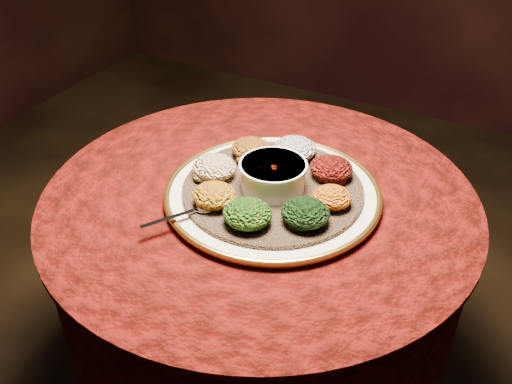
% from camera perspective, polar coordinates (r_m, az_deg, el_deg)
% --- Properties ---
extents(table, '(0.96, 0.96, 0.73)m').
position_cam_1_polar(table, '(1.37, 0.31, -6.35)').
color(table, black).
rests_on(table, ground).
extents(platter, '(0.47, 0.47, 0.02)m').
position_cam_1_polar(platter, '(1.23, 1.67, -0.14)').
color(platter, white).
rests_on(platter, table).
extents(injera, '(0.48, 0.48, 0.01)m').
position_cam_1_polar(injera, '(1.23, 1.68, 0.27)').
color(injera, brown).
rests_on(injera, platter).
extents(stew_bowl, '(0.14, 0.14, 0.06)m').
position_cam_1_polar(stew_bowl, '(1.21, 1.71, 1.83)').
color(stew_bowl, white).
rests_on(stew_bowl, injera).
extents(spoon, '(0.10, 0.13, 0.01)m').
position_cam_1_polar(spoon, '(1.16, -5.84, -1.70)').
color(spoon, silver).
rests_on(spoon, injera).
extents(portion_ayib, '(0.10, 0.09, 0.05)m').
position_cam_1_polar(portion_ayib, '(1.32, 3.93, 4.37)').
color(portion_ayib, beige).
rests_on(portion_ayib, injera).
extents(portion_kitfo, '(0.10, 0.09, 0.05)m').
position_cam_1_polar(portion_kitfo, '(1.26, 7.54, 2.38)').
color(portion_kitfo, black).
rests_on(portion_kitfo, injera).
extents(portion_tikil, '(0.08, 0.08, 0.04)m').
position_cam_1_polar(portion_tikil, '(1.17, 7.62, -0.50)').
color(portion_tikil, '#A9660E').
rests_on(portion_tikil, injera).
extents(portion_gomen, '(0.10, 0.09, 0.05)m').
position_cam_1_polar(portion_gomen, '(1.12, 4.95, -2.07)').
color(portion_gomen, black).
rests_on(portion_gomen, injera).
extents(portion_mixveg, '(0.10, 0.09, 0.05)m').
position_cam_1_polar(portion_mixveg, '(1.11, -0.85, -2.18)').
color(portion_mixveg, '#9C360A').
rests_on(portion_mixveg, injera).
extents(portion_kik, '(0.09, 0.09, 0.04)m').
position_cam_1_polar(portion_kik, '(1.17, -4.18, -0.33)').
color(portion_kik, '#C06810').
rests_on(portion_kik, injera).
extents(portion_timatim, '(0.10, 0.09, 0.05)m').
position_cam_1_polar(portion_timatim, '(1.25, -4.20, 2.49)').
color(portion_timatim, maroon).
rests_on(portion_timatim, injera).
extents(portion_shiro, '(0.09, 0.09, 0.04)m').
position_cam_1_polar(portion_shiro, '(1.32, -0.50, 4.37)').
color(portion_shiro, '#885310').
rests_on(portion_shiro, injera).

